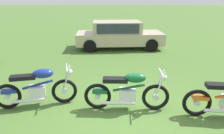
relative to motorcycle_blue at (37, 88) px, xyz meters
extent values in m
plane|color=#476B2D|center=(2.26, -0.31, -0.49)|extent=(120.00, 120.00, 0.00)
torus|color=black|center=(0.66, 0.14, -0.16)|extent=(0.67, 0.22, 0.66)
torus|color=black|center=(-0.71, -0.14, -0.16)|extent=(0.67, 0.22, 0.66)
cylinder|color=silver|center=(0.66, 0.14, -0.16)|extent=(0.16, 0.13, 0.14)
cylinder|color=silver|center=(-0.71, -0.14, -0.16)|extent=(0.16, 0.13, 0.14)
cylinder|color=silver|center=(0.70, 0.24, 0.16)|extent=(0.27, 0.09, 0.72)
cylinder|color=silver|center=(0.73, 0.07, 0.16)|extent=(0.27, 0.09, 0.72)
cube|color=silver|center=(0.00, 0.00, -0.11)|extent=(0.45, 0.38, 0.32)
cylinder|color=navy|center=(0.02, 0.01, 0.09)|extent=(0.76, 0.21, 0.22)
ellipsoid|color=navy|center=(0.17, 0.04, 0.37)|extent=(0.56, 0.36, 0.24)
cube|color=black|center=(-0.30, -0.06, 0.31)|extent=(0.64, 0.36, 0.10)
cube|color=navy|center=(-0.65, -0.13, -0.02)|extent=(0.39, 0.25, 0.08)
cylinder|color=silver|center=(0.75, 0.16, 0.49)|extent=(0.16, 0.63, 0.03)
sphere|color=silver|center=(0.81, 0.17, 0.37)|extent=(0.19, 0.19, 0.16)
cylinder|color=silver|center=(-0.19, -0.20, -0.25)|extent=(0.80, 0.24, 0.08)
torus|color=black|center=(2.98, -0.28, -0.15)|extent=(0.68, 0.13, 0.68)
torus|color=black|center=(1.54, -0.19, -0.15)|extent=(0.68, 0.13, 0.68)
cylinder|color=silver|center=(2.98, -0.28, -0.15)|extent=(0.15, 0.11, 0.14)
cylinder|color=silver|center=(1.54, -0.19, -0.15)|extent=(0.15, 0.11, 0.14)
cylinder|color=silver|center=(3.04, -0.19, 0.17)|extent=(0.27, 0.05, 0.72)
cylinder|color=silver|center=(3.03, -0.37, 0.17)|extent=(0.27, 0.05, 0.72)
cube|color=silver|center=(2.28, -0.23, -0.11)|extent=(0.42, 0.32, 0.32)
cylinder|color=#14592D|center=(2.31, -0.24, 0.09)|extent=(0.79, 0.11, 0.22)
ellipsoid|color=#14592D|center=(2.46, -0.24, 0.35)|extent=(0.53, 0.29, 0.24)
cube|color=black|center=(1.98, -0.22, 0.29)|extent=(0.61, 0.28, 0.10)
cube|color=#14592D|center=(1.60, -0.19, -0.01)|extent=(0.37, 0.20, 0.08)
cylinder|color=silver|center=(3.08, -0.28, 0.49)|extent=(0.07, 0.64, 0.03)
sphere|color=silver|center=(3.14, -0.28, 0.37)|extent=(0.17, 0.17, 0.16)
cylinder|color=silver|center=(2.05, -0.38, -0.25)|extent=(0.80, 0.13, 0.08)
torus|color=black|center=(3.88, -0.59, -0.16)|extent=(0.68, 0.17, 0.67)
cylinder|color=silver|center=(3.88, -0.59, -0.16)|extent=(0.15, 0.12, 0.14)
cube|color=black|center=(4.33, -0.64, 0.30)|extent=(0.62, 0.31, 0.10)
cube|color=orange|center=(3.94, -0.60, -0.02)|extent=(0.38, 0.22, 0.08)
cylinder|color=silver|center=(4.39, -0.81, -0.25)|extent=(0.80, 0.18, 0.08)
cube|color=#BCAD8C|center=(2.46, 6.38, 0.06)|extent=(4.57, 1.91, 0.60)
cube|color=#BCAD8C|center=(2.31, 6.38, 0.64)|extent=(2.53, 1.67, 0.60)
cube|color=#2D3842|center=(2.31, 6.38, 0.66)|extent=(2.16, 1.69, 0.48)
cylinder|color=black|center=(3.99, 7.25, -0.17)|extent=(0.65, 0.24, 0.64)
cylinder|color=black|center=(4.04, 5.60, -0.17)|extent=(0.65, 0.24, 0.64)
cylinder|color=black|center=(0.88, 7.16, -0.17)|extent=(0.65, 0.24, 0.64)
cylinder|color=black|center=(0.93, 5.51, -0.17)|extent=(0.65, 0.24, 0.64)
camera|label=1|loc=(1.79, -5.07, 2.24)|focal=34.60mm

